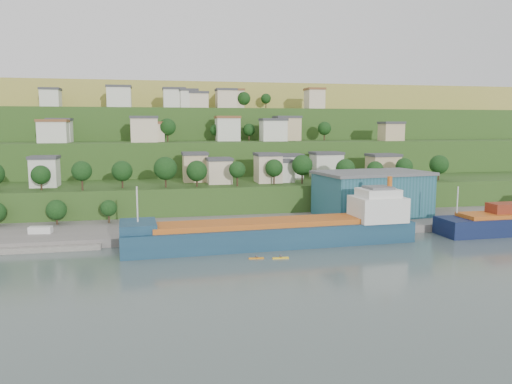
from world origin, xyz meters
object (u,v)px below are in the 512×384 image
object	(u,v)px
warehouse	(372,193)
caravan	(41,232)
cargo_ship_near	(281,233)
kayak_orange	(256,258)

from	to	relation	value
warehouse	caravan	size ratio (longest dim) A/B	6.26
cargo_ship_near	kayak_orange	world-z (taller)	cargo_ship_near
warehouse	cargo_ship_near	bearing A→B (deg)	-153.53
kayak_orange	warehouse	bearing A→B (deg)	43.49
caravan	kayak_orange	xyz separation A→B (m)	(47.62, -26.28, -2.20)
kayak_orange	caravan	bearing A→B (deg)	156.24
warehouse	caravan	xyz separation A→B (m)	(-88.51, -6.07, -6.00)
warehouse	kayak_orange	distance (m)	52.78
warehouse	kayak_orange	xyz separation A→B (m)	(-40.89, -32.36, -8.20)
cargo_ship_near	warehouse	size ratio (longest dim) A/B	2.08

